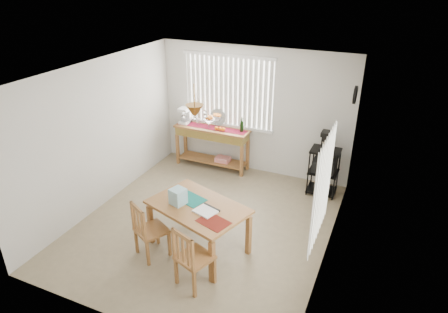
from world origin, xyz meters
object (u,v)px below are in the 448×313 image
at_px(chair_right, 192,258).
at_px(cart_items, 327,141).
at_px(chair_left, 149,230).
at_px(dining_table, 198,211).
at_px(wire_cart, 324,167).
at_px(sideboard, 212,138).

bearing_deg(chair_right, cart_items, 70.97).
relative_size(chair_left, chair_right, 0.98).
bearing_deg(cart_items, dining_table, -119.72).
bearing_deg(chair_right, wire_cart, 70.92).
height_order(dining_table, chair_left, chair_left).
distance_m(dining_table, chair_right, 0.83).
bearing_deg(chair_left, cart_items, 55.68).
height_order(sideboard, chair_left, chair_left).
xyz_separation_m(cart_items, dining_table, (-1.39, -2.44, -0.40)).
distance_m(cart_items, dining_table, 2.84).
bearing_deg(chair_left, wire_cart, 55.59).
relative_size(cart_items, chair_left, 0.41).
bearing_deg(sideboard, dining_table, -68.98).
bearing_deg(sideboard, chair_left, -82.24).
relative_size(sideboard, cart_items, 4.28).
bearing_deg(sideboard, chair_right, -68.88).
xyz_separation_m(sideboard, wire_cart, (2.39, -0.17, -0.13)).
relative_size(sideboard, chair_right, 1.72).
distance_m(cart_items, chair_left, 3.56).
bearing_deg(chair_left, dining_table, 37.91).
xyz_separation_m(wire_cart, chair_right, (-1.10, -3.18, -0.09)).
relative_size(sideboard, wire_cart, 1.76).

